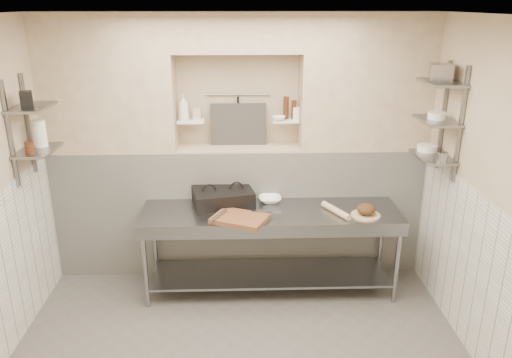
{
  "coord_description": "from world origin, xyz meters",
  "views": [
    {
      "loc": [
        0.02,
        -3.41,
        2.89
      ],
      "look_at": [
        0.16,
        0.9,
        1.35
      ],
      "focal_mm": 35.0,
      "sensor_mm": 36.0,
      "label": 1
    }
  ],
  "objects_px": {
    "prep_table": "(271,235)",
    "bottle_soap": "(184,107)",
    "bread_loaf": "(366,209)",
    "rolling_pin": "(336,211)",
    "mixing_bowl": "(270,199)",
    "panini_press": "(223,197)",
    "jug_left": "(40,133)",
    "cutting_board": "(240,219)",
    "bowl_alcove": "(279,118)"
  },
  "relations": [
    {
      "from": "prep_table",
      "to": "bottle_soap",
      "type": "relative_size",
      "value": 9.47
    },
    {
      "from": "bottle_soap",
      "to": "bread_loaf",
      "type": "bearing_deg",
      "value": -21.34
    },
    {
      "from": "rolling_pin",
      "to": "mixing_bowl",
      "type": "bearing_deg",
      "value": 153.05
    },
    {
      "from": "bread_loaf",
      "to": "bottle_soap",
      "type": "height_order",
      "value": "bottle_soap"
    },
    {
      "from": "panini_press",
      "to": "jug_left",
      "type": "relative_size",
      "value": 2.74
    },
    {
      "from": "cutting_board",
      "to": "bottle_soap",
      "type": "bearing_deg",
      "value": 126.27
    },
    {
      "from": "cutting_board",
      "to": "bread_loaf",
      "type": "xyz_separation_m",
      "value": [
        1.24,
        0.07,
        0.05
      ]
    },
    {
      "from": "bowl_alcove",
      "to": "panini_press",
      "type": "bearing_deg",
      "value": -151.34
    },
    {
      "from": "bowl_alcove",
      "to": "rolling_pin",
      "type": "bearing_deg",
      "value": -48.11
    },
    {
      "from": "mixing_bowl",
      "to": "rolling_pin",
      "type": "distance_m",
      "value": 0.71
    },
    {
      "from": "prep_table",
      "to": "cutting_board",
      "type": "relative_size",
      "value": 5.21
    },
    {
      "from": "bread_loaf",
      "to": "bottle_soap",
      "type": "distance_m",
      "value": 2.13
    },
    {
      "from": "cutting_board",
      "to": "mixing_bowl",
      "type": "height_order",
      "value": "mixing_bowl"
    },
    {
      "from": "panini_press",
      "to": "cutting_board",
      "type": "distance_m",
      "value": 0.46
    },
    {
      "from": "mixing_bowl",
      "to": "bread_loaf",
      "type": "bearing_deg",
      "value": -23.18
    },
    {
      "from": "bowl_alcove",
      "to": "jug_left",
      "type": "height_order",
      "value": "jug_left"
    },
    {
      "from": "mixing_bowl",
      "to": "bread_loaf",
      "type": "relative_size",
      "value": 1.28
    },
    {
      "from": "prep_table",
      "to": "bowl_alcove",
      "type": "height_order",
      "value": "bowl_alcove"
    },
    {
      "from": "mixing_bowl",
      "to": "bottle_soap",
      "type": "xyz_separation_m",
      "value": [
        -0.89,
        0.31,
        0.92
      ]
    },
    {
      "from": "mixing_bowl",
      "to": "cutting_board",
      "type": "bearing_deg",
      "value": -124.28
    },
    {
      "from": "rolling_pin",
      "to": "prep_table",
      "type": "bearing_deg",
      "value": 173.88
    },
    {
      "from": "cutting_board",
      "to": "rolling_pin",
      "type": "xyz_separation_m",
      "value": [
        0.96,
        0.14,
        0.01
      ]
    },
    {
      "from": "rolling_pin",
      "to": "cutting_board",
      "type": "bearing_deg",
      "value": -171.41
    },
    {
      "from": "rolling_pin",
      "to": "bread_loaf",
      "type": "height_order",
      "value": "bread_loaf"
    },
    {
      "from": "prep_table",
      "to": "cutting_board",
      "type": "xyz_separation_m",
      "value": [
        -0.31,
        -0.21,
        0.28
      ]
    },
    {
      "from": "panini_press",
      "to": "bottle_soap",
      "type": "distance_m",
      "value": 1.02
    },
    {
      "from": "bottle_soap",
      "to": "jug_left",
      "type": "distance_m",
      "value": 1.42
    },
    {
      "from": "panini_press",
      "to": "rolling_pin",
      "type": "height_order",
      "value": "panini_press"
    },
    {
      "from": "prep_table",
      "to": "cutting_board",
      "type": "height_order",
      "value": "cutting_board"
    },
    {
      "from": "panini_press",
      "to": "cutting_board",
      "type": "relative_size",
      "value": 1.35
    },
    {
      "from": "panini_press",
      "to": "bowl_alcove",
      "type": "bearing_deg",
      "value": 16.75
    },
    {
      "from": "jug_left",
      "to": "mixing_bowl",
      "type": "bearing_deg",
      "value": 7.82
    },
    {
      "from": "mixing_bowl",
      "to": "bowl_alcove",
      "type": "relative_size",
      "value": 1.67
    },
    {
      "from": "prep_table",
      "to": "bread_loaf",
      "type": "height_order",
      "value": "bread_loaf"
    },
    {
      "from": "jug_left",
      "to": "bottle_soap",
      "type": "bearing_deg",
      "value": 25.69
    },
    {
      "from": "rolling_pin",
      "to": "bottle_soap",
      "type": "xyz_separation_m",
      "value": [
        -1.53,
        0.64,
        0.92
      ]
    },
    {
      "from": "mixing_bowl",
      "to": "bowl_alcove",
      "type": "xyz_separation_m",
      "value": [
        0.1,
        0.28,
        0.81
      ]
    },
    {
      "from": "bread_loaf",
      "to": "mixing_bowl",
      "type": "bearing_deg",
      "value": 156.82
    },
    {
      "from": "cutting_board",
      "to": "bottle_soap",
      "type": "distance_m",
      "value": 1.34
    },
    {
      "from": "bread_loaf",
      "to": "bowl_alcove",
      "type": "bearing_deg",
      "value": 140.79
    },
    {
      "from": "bread_loaf",
      "to": "jug_left",
      "type": "relative_size",
      "value": 0.74
    },
    {
      "from": "cutting_board",
      "to": "jug_left",
      "type": "distance_m",
      "value": 2.02
    },
    {
      "from": "prep_table",
      "to": "bowl_alcove",
      "type": "relative_size",
      "value": 18.5
    },
    {
      "from": "bowl_alcove",
      "to": "jug_left",
      "type": "distance_m",
      "value": 2.33
    },
    {
      "from": "bottle_soap",
      "to": "jug_left",
      "type": "height_order",
      "value": "bottle_soap"
    },
    {
      "from": "bread_loaf",
      "to": "jug_left",
      "type": "distance_m",
      "value": 3.18
    },
    {
      "from": "mixing_bowl",
      "to": "bottle_soap",
      "type": "bearing_deg",
      "value": 160.6
    },
    {
      "from": "rolling_pin",
      "to": "bowl_alcove",
      "type": "height_order",
      "value": "bowl_alcove"
    },
    {
      "from": "rolling_pin",
      "to": "jug_left",
      "type": "xyz_separation_m",
      "value": [
        -2.8,
        0.03,
        0.8
      ]
    },
    {
      "from": "jug_left",
      "to": "rolling_pin",
      "type": "bearing_deg",
      "value": -0.54
    }
  ]
}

